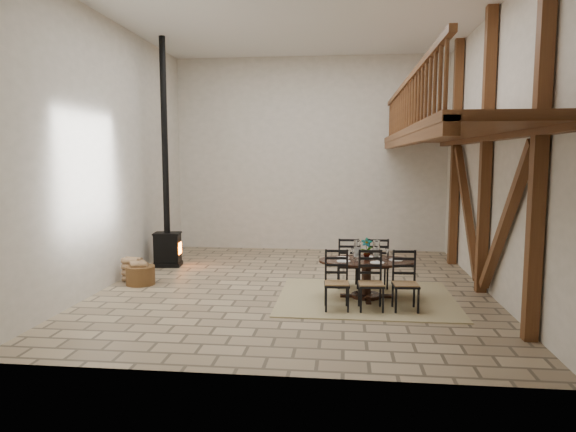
# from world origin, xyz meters

# --- Properties ---
(ground) EXTENTS (8.00, 8.00, 0.00)m
(ground) POSITION_xyz_m (0.00, 0.00, 0.00)
(ground) COLOR tan
(ground) RESTS_ON ground
(room_shell) EXTENTS (7.02, 8.02, 5.01)m
(room_shell) POSITION_xyz_m (1.19, 0.00, 3.01)
(room_shell) COLOR silver
(room_shell) RESTS_ON ground
(rug) EXTENTS (3.00, 2.50, 0.02)m
(rug) POSITION_xyz_m (1.30, -0.68, 0.01)
(rug) COLOR tan
(rug) RESTS_ON ground
(dining_table) EXTENTS (1.69, 1.89, 1.05)m
(dining_table) POSITION_xyz_m (1.31, -0.78, 0.38)
(dining_table) COLOR black
(dining_table) RESTS_ON ground
(wood_stove) EXTENTS (0.63, 0.51, 5.00)m
(wood_stove) POSITION_xyz_m (-3.01, 1.53, 1.15)
(wood_stove) COLOR black
(wood_stove) RESTS_ON ground
(log_basket) EXTENTS (0.54, 0.54, 0.45)m
(log_basket) POSITION_xyz_m (-2.96, -0.16, 0.20)
(log_basket) COLOR brown
(log_basket) RESTS_ON ground
(log_stack) EXTENTS (0.39, 0.30, 0.48)m
(log_stack) POSITION_xyz_m (-3.20, 0.04, 0.24)
(log_stack) COLOR tan
(log_stack) RESTS_ON ground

